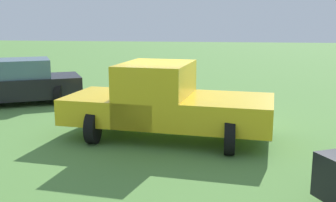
# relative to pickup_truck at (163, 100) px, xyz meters

# --- Properties ---
(ground_plane) EXTENTS (80.00, 80.00, 0.00)m
(ground_plane) POSITION_rel_pickup_truck_xyz_m (0.84, 0.08, -0.92)
(ground_plane) COLOR #54843D
(pickup_truck) EXTENTS (2.80, 5.04, 1.79)m
(pickup_truck) POSITION_rel_pickup_truck_xyz_m (0.00, 0.00, 0.00)
(pickup_truck) COLOR black
(pickup_truck) RESTS_ON ground_plane
(sedan_near) EXTENTS (3.55, 4.61, 1.48)m
(sedan_near) POSITION_rel_pickup_truck_xyz_m (3.34, 5.47, -0.23)
(sedan_near) COLOR black
(sedan_near) RESTS_ON ground_plane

